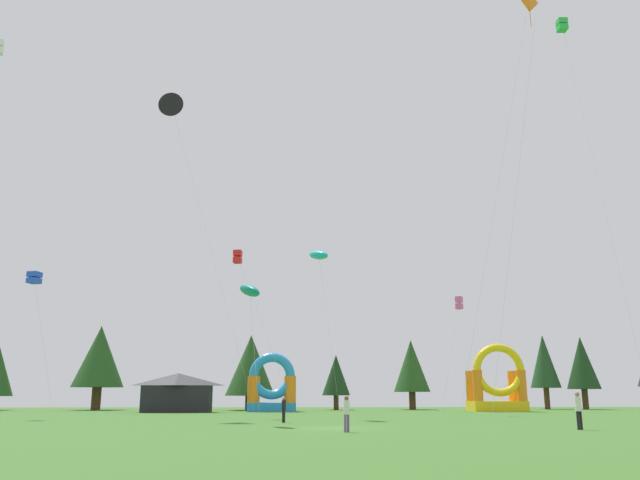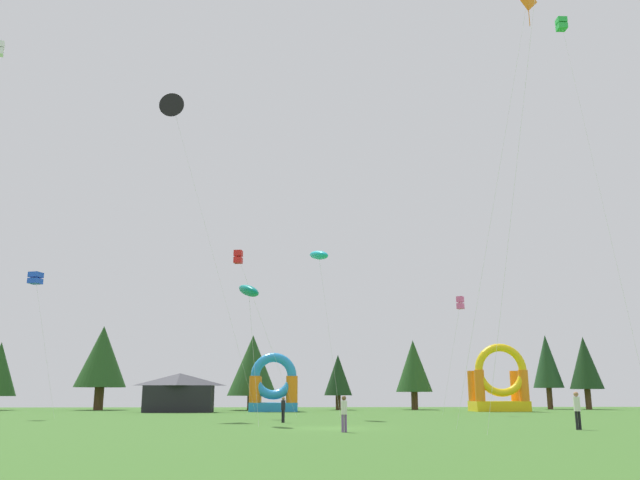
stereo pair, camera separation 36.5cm
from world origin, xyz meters
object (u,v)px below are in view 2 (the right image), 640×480
object	(u,v)px
kite_green_box	(562,26)
person_midfield	(344,410)
kite_cyan_parafoil	(319,255)
kite_red_box	(238,257)
kite_blue_box	(36,278)
kite_pink_box	(460,303)
kite_orange_diamond	(528,0)
person_left_edge	(577,407)
kite_black_delta	(174,109)
person_near_camera	(283,407)
inflatable_yellow_castle	(499,387)
inflatable_blue_arch	(274,390)
festival_tent	(179,393)
kite_teal_parafoil	(249,291)

from	to	relation	value
kite_green_box	person_midfield	size ratio (longest dim) A/B	15.23
kite_cyan_parafoil	kite_red_box	bearing A→B (deg)	156.78
kite_blue_box	kite_pink_box	bearing A→B (deg)	9.94
kite_orange_diamond	person_left_edge	size ratio (longest dim) A/B	13.34
kite_black_delta	kite_green_box	world-z (taller)	kite_black_delta
kite_black_delta	kite_pink_box	size ratio (longest dim) A/B	2.67
person_near_camera	inflatable_yellow_castle	xyz separation A→B (m)	(22.94, 27.12, 1.61)
inflatable_blue_arch	inflatable_yellow_castle	distance (m)	24.04
kite_green_box	inflatable_blue_arch	world-z (taller)	kite_green_box
kite_black_delta	person_left_edge	bearing A→B (deg)	-40.61
kite_pink_box	person_left_edge	world-z (taller)	kite_pink_box
person_left_edge	festival_tent	world-z (taller)	festival_tent
kite_red_box	kite_orange_diamond	size ratio (longest dim) A/B	0.54
kite_orange_diamond	person_near_camera	size ratio (longest dim) A/B	15.71
kite_pink_box	person_midfield	distance (m)	30.58
inflatable_blue_arch	person_left_edge	bearing A→B (deg)	-66.89
person_midfield	kite_black_delta	bearing A→B (deg)	-85.35
inflatable_yellow_castle	festival_tent	bearing A→B (deg)	-176.92
person_midfield	kite_cyan_parafoil	bearing A→B (deg)	-114.20
kite_cyan_parafoil	inflatable_yellow_castle	size ratio (longest dim) A/B	1.87
kite_orange_diamond	kite_cyan_parafoil	size ratio (longest dim) A/B	1.90
person_left_edge	festival_tent	distance (m)	43.05
kite_blue_box	inflatable_blue_arch	distance (m)	27.86
kite_teal_parafoil	kite_pink_box	xyz separation A→B (m)	(18.12, 17.97, 1.86)
person_near_camera	kite_black_delta	bearing A→B (deg)	4.93
inflatable_blue_arch	kite_orange_diamond	bearing A→B (deg)	-68.18
kite_red_box	person_midfield	size ratio (longest dim) A/B	8.01
kite_cyan_parafoil	festival_tent	size ratio (longest dim) A/B	1.96
kite_blue_box	person_left_edge	xyz separation A→B (m)	(34.54, -18.44, -9.55)
person_near_camera	festival_tent	distance (m)	27.44
kite_red_box	inflatable_blue_arch	world-z (taller)	kite_red_box
kite_cyan_parafoil	person_near_camera	distance (m)	14.07
kite_green_box	kite_blue_box	bearing A→B (deg)	158.24
kite_green_box	kite_cyan_parafoil	world-z (taller)	kite_green_box
kite_green_box	person_midfield	bearing A→B (deg)	-161.09
kite_teal_parafoil	kite_black_delta	world-z (taller)	kite_black_delta
kite_red_box	person_left_edge	bearing A→B (deg)	-46.59
kite_green_box	person_left_edge	distance (m)	24.22
kite_red_box	kite_green_box	size ratio (longest dim) A/B	0.53
inflatable_yellow_castle	person_near_camera	bearing A→B (deg)	-130.22
festival_tent	person_near_camera	bearing A→B (deg)	-67.41
person_left_edge	person_midfield	xyz separation A→B (m)	(-11.98, -1.54, -0.12)
person_left_edge	person_near_camera	bearing A→B (deg)	130.74
kite_orange_diamond	kite_cyan_parafoil	bearing A→B (deg)	123.21
inflatable_yellow_castle	festival_tent	size ratio (longest dim) A/B	1.05
kite_black_delta	inflatable_yellow_castle	world-z (taller)	kite_black_delta
kite_orange_diamond	person_midfield	bearing A→B (deg)	-173.63
kite_teal_parafoil	inflatable_blue_arch	world-z (taller)	kite_teal_parafoil
kite_pink_box	person_left_edge	xyz separation A→B (m)	(-1.03, -24.68, -8.72)
inflatable_blue_arch	kite_pink_box	bearing A→B (deg)	-36.80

